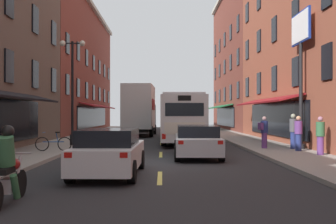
{
  "coord_description": "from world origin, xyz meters",
  "views": [
    {
      "loc": [
        0.08,
        -14.9,
        1.89
      ],
      "look_at": [
        0.4,
        7.66,
        2.0
      ],
      "focal_mm": 41.13,
      "sensor_mm": 36.0,
      "label": 1
    }
  ],
  "objects_px": {
    "billboard_sign": "(301,47)",
    "bicycle_mid": "(53,143)",
    "transit_bus": "(182,118)",
    "sedan_mid": "(110,152)",
    "pedestrian_near": "(264,131)",
    "sedan_far": "(197,141)",
    "motorcycle_rider": "(8,171)",
    "box_truck": "(140,111)",
    "street_lamp_twin": "(72,87)",
    "pedestrian_mid": "(320,135)",
    "pedestrian_rear": "(298,133)",
    "sedan_near": "(145,125)",
    "pedestrian_far": "(293,131)"
  },
  "relations": [
    {
      "from": "transit_bus",
      "to": "sedan_mid",
      "type": "bearing_deg",
      "value": -101.8
    },
    {
      "from": "motorcycle_rider",
      "to": "pedestrian_near",
      "type": "height_order",
      "value": "pedestrian_near"
    },
    {
      "from": "pedestrian_near",
      "to": "sedan_near",
      "type": "bearing_deg",
      "value": 171.1
    },
    {
      "from": "sedan_near",
      "to": "pedestrian_mid",
      "type": "xyz_separation_m",
      "value": [
        8.68,
        -26.08,
        0.27
      ]
    },
    {
      "from": "transit_bus",
      "to": "street_lamp_twin",
      "type": "bearing_deg",
      "value": -145.96
    },
    {
      "from": "transit_bus",
      "to": "pedestrian_mid",
      "type": "xyz_separation_m",
      "value": [
        5.43,
        -9.67,
        -0.64
      ]
    },
    {
      "from": "billboard_sign",
      "to": "bicycle_mid",
      "type": "distance_m",
      "value": 13.08
    },
    {
      "from": "billboard_sign",
      "to": "pedestrian_near",
      "type": "distance_m",
      "value": 4.65
    },
    {
      "from": "transit_bus",
      "to": "sedan_mid",
      "type": "relative_size",
      "value": 2.65
    },
    {
      "from": "box_truck",
      "to": "pedestrian_mid",
      "type": "distance_m",
      "value": 19.0
    },
    {
      "from": "sedan_far",
      "to": "bicycle_mid",
      "type": "height_order",
      "value": "sedan_far"
    },
    {
      "from": "sedan_near",
      "to": "street_lamp_twin",
      "type": "distance_m",
      "value": 21.15
    },
    {
      "from": "pedestrian_rear",
      "to": "street_lamp_twin",
      "type": "height_order",
      "value": "street_lamp_twin"
    },
    {
      "from": "pedestrian_near",
      "to": "pedestrian_mid",
      "type": "xyz_separation_m",
      "value": [
        1.57,
        -3.24,
        -0.02
      ]
    },
    {
      "from": "billboard_sign",
      "to": "box_truck",
      "type": "height_order",
      "value": "billboard_sign"
    },
    {
      "from": "sedan_near",
      "to": "pedestrian_mid",
      "type": "height_order",
      "value": "pedestrian_mid"
    },
    {
      "from": "sedan_near",
      "to": "street_lamp_twin",
      "type": "relative_size",
      "value": 0.82
    },
    {
      "from": "transit_bus",
      "to": "sedan_near",
      "type": "bearing_deg",
      "value": 101.2
    },
    {
      "from": "pedestrian_rear",
      "to": "street_lamp_twin",
      "type": "distance_m",
      "value": 12.3
    },
    {
      "from": "sedan_mid",
      "to": "motorcycle_rider",
      "type": "bearing_deg",
      "value": -112.34
    },
    {
      "from": "transit_bus",
      "to": "pedestrian_far",
      "type": "height_order",
      "value": "transit_bus"
    },
    {
      "from": "pedestrian_rear",
      "to": "street_lamp_twin",
      "type": "bearing_deg",
      "value": -153.65
    },
    {
      "from": "sedan_mid",
      "to": "street_lamp_twin",
      "type": "xyz_separation_m",
      "value": [
        -3.45,
        9.85,
        2.66
      ]
    },
    {
      "from": "sedan_mid",
      "to": "pedestrian_rear",
      "type": "relative_size",
      "value": 2.6
    },
    {
      "from": "pedestrian_rear",
      "to": "pedestrian_near",
      "type": "bearing_deg",
      "value": 174.44
    },
    {
      "from": "sedan_far",
      "to": "pedestrian_rear",
      "type": "height_order",
      "value": "pedestrian_rear"
    },
    {
      "from": "street_lamp_twin",
      "to": "transit_bus",
      "type": "bearing_deg",
      "value": 34.04
    },
    {
      "from": "motorcycle_rider",
      "to": "pedestrian_near",
      "type": "bearing_deg",
      "value": 54.04
    },
    {
      "from": "transit_bus",
      "to": "box_truck",
      "type": "height_order",
      "value": "box_truck"
    },
    {
      "from": "billboard_sign",
      "to": "pedestrian_near",
      "type": "height_order",
      "value": "billboard_sign"
    },
    {
      "from": "sedan_far",
      "to": "bicycle_mid",
      "type": "bearing_deg",
      "value": 167.05
    },
    {
      "from": "motorcycle_rider",
      "to": "pedestrian_mid",
      "type": "distance_m",
      "value": 13.0
    },
    {
      "from": "pedestrian_near",
      "to": "motorcycle_rider",
      "type": "bearing_deg",
      "value": -62.17
    },
    {
      "from": "bicycle_mid",
      "to": "pedestrian_far",
      "type": "bearing_deg",
      "value": 4.47
    },
    {
      "from": "transit_bus",
      "to": "pedestrian_mid",
      "type": "height_order",
      "value": "transit_bus"
    },
    {
      "from": "sedan_far",
      "to": "pedestrian_near",
      "type": "relative_size",
      "value": 2.92
    },
    {
      "from": "sedan_mid",
      "to": "pedestrian_far",
      "type": "relative_size",
      "value": 2.44
    },
    {
      "from": "sedan_far",
      "to": "motorcycle_rider",
      "type": "distance_m",
      "value": 9.91
    },
    {
      "from": "sedan_mid",
      "to": "street_lamp_twin",
      "type": "distance_m",
      "value": 10.77
    },
    {
      "from": "sedan_mid",
      "to": "street_lamp_twin",
      "type": "height_order",
      "value": "street_lamp_twin"
    },
    {
      "from": "box_truck",
      "to": "sedan_far",
      "type": "xyz_separation_m",
      "value": [
        3.45,
        -16.46,
        -1.46
      ]
    },
    {
      "from": "box_truck",
      "to": "street_lamp_twin",
      "type": "height_order",
      "value": "street_lamp_twin"
    },
    {
      "from": "pedestrian_near",
      "to": "pedestrian_far",
      "type": "bearing_deg",
      "value": 46.96
    },
    {
      "from": "sedan_mid",
      "to": "bicycle_mid",
      "type": "height_order",
      "value": "sedan_mid"
    },
    {
      "from": "box_truck",
      "to": "pedestrian_rear",
      "type": "relative_size",
      "value": 4.52
    },
    {
      "from": "motorcycle_rider",
      "to": "bicycle_mid",
      "type": "height_order",
      "value": "motorcycle_rider"
    },
    {
      "from": "billboard_sign",
      "to": "box_truck",
      "type": "xyz_separation_m",
      "value": [
        -8.92,
        13.96,
        -3.11
      ]
    },
    {
      "from": "pedestrian_mid",
      "to": "street_lamp_twin",
      "type": "xyz_separation_m",
      "value": [
        -11.84,
        5.34,
        2.41
      ]
    },
    {
      "from": "billboard_sign",
      "to": "box_truck",
      "type": "bearing_deg",
      "value": 122.58
    },
    {
      "from": "pedestrian_far",
      "to": "box_truck",
      "type": "bearing_deg",
      "value": -43.01
    }
  ]
}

